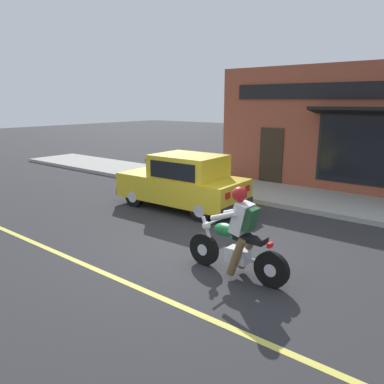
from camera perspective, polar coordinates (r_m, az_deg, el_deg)
The scene contains 7 objects.
ground_plane at distance 7.84m, azimuth 0.04°, elevation -8.97°, with size 80.00×80.00×0.00m, color #2B2B2D.
sidewalk_curb at distance 13.66m, azimuth 4.18°, elevation 1.14°, with size 2.60×22.00×0.14m, color #9E9B93.
lane_stripe at distance 8.96m, azimuth -22.92°, elevation -7.12°, with size 0.12×19.80×0.01m, color #D1C64C.
storefront_building at distance 13.07m, azimuth 23.03°, elevation 8.59°, with size 1.25×9.32×4.20m.
motorcycle_with_rider at distance 6.61m, azimuth 6.91°, elevation -7.18°, with size 0.56×2.02×1.62m.
car_hatchback at distance 10.70m, azimuth -1.33°, elevation 1.50°, with size 1.75×3.83×1.57m.
trash_bin at distance 13.59m, azimuth 4.21°, elevation 3.52°, with size 0.56×0.56×0.98m.
Camera 1 is at (-5.67, -4.50, 3.01)m, focal length 35.00 mm.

